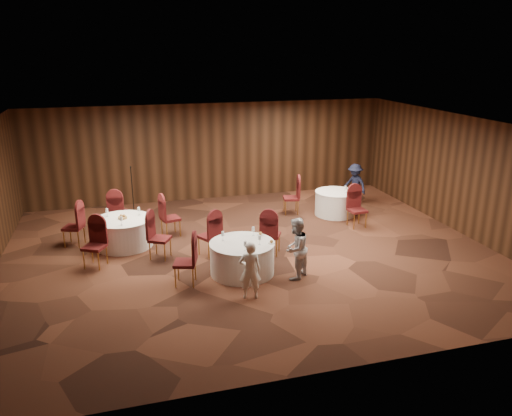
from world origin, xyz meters
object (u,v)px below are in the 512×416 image
object	(u,v)px
table_main	(242,258)
man_c	(355,184)
table_right	(335,203)
woman_a	(250,270)
woman_b	(296,249)
table_left	(124,232)
mic_stand	(133,203)

from	to	relation	value
table_main	man_c	world-z (taller)	man_c
table_main	table_right	distance (m)	5.01
table_main	woman_a	world-z (taller)	woman_a
table_right	woman_a	xyz separation A→B (m)	(-3.92, -4.48, 0.24)
woman_a	woman_b	bearing A→B (deg)	-142.63
table_right	woman_a	distance (m)	5.96
table_left	man_c	distance (m)	7.55
table_main	woman_a	size ratio (longest dim) A/B	1.20
woman_a	mic_stand	bearing A→B (deg)	-60.82
woman_b	man_c	bearing A→B (deg)	-170.49
table_left	mic_stand	world-z (taller)	mic_stand
mic_stand	woman_a	bearing A→B (deg)	-70.62
table_main	woman_b	distance (m)	1.26
woman_b	man_c	xyz separation A→B (m)	(3.74, 4.66, -0.03)
table_left	man_c	size ratio (longest dim) A/B	1.09
mic_stand	table_left	bearing A→B (deg)	-98.71
mic_stand	woman_b	bearing A→B (deg)	-57.93
table_main	table_left	xyz separation A→B (m)	(-2.54, 2.42, 0.00)
woman_a	woman_b	world-z (taller)	woman_b
table_right	mic_stand	world-z (taller)	mic_stand
table_main	man_c	bearing A→B (deg)	40.43
woman_a	man_c	bearing A→B (deg)	-123.28
woman_b	man_c	world-z (taller)	woman_b
woman_b	woman_a	bearing A→B (deg)	-14.19
man_c	mic_stand	bearing A→B (deg)	-119.46
table_main	mic_stand	world-z (taller)	mic_stand
table_left	table_right	world-z (taller)	same
table_main	man_c	xyz separation A→B (m)	(4.82, 4.10, 0.30)
table_right	woman_b	distance (m)	4.71
table_main	woman_a	bearing A→B (deg)	-96.53
table_left	man_c	bearing A→B (deg)	12.89
table_right	woman_a	size ratio (longest dim) A/B	1.02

